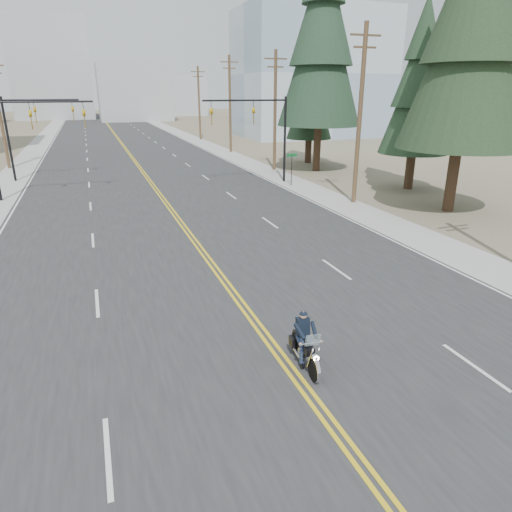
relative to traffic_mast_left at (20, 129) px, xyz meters
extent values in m
cube|color=#303033|center=(8.98, 38.00, -4.93)|extent=(20.00, 200.00, 0.01)
cube|color=#A5A5A0|center=(-2.52, 38.00, -4.93)|extent=(3.00, 200.00, 0.01)
cube|color=#A5A5A0|center=(20.48, 38.00, -4.93)|extent=(3.00, 200.00, 0.01)
cylinder|color=black|center=(1.48, 0.00, 1.76)|extent=(7.00, 0.14, 0.14)
imported|color=#BF8C0C|center=(0.78, 0.00, 1.11)|extent=(0.21, 0.26, 1.30)
imported|color=#BF8C0C|center=(4.28, 0.00, 1.11)|extent=(0.21, 0.26, 1.30)
cylinder|color=black|center=(19.98, 0.00, -1.44)|extent=(0.20, 0.20, 7.00)
cylinder|color=black|center=(16.48, 0.00, 1.76)|extent=(7.00, 0.14, 0.14)
imported|color=#BF8C0C|center=(17.18, 0.00, 1.11)|extent=(0.21, 0.26, 1.30)
imported|color=#BF8C0C|center=(13.68, 0.00, 1.11)|extent=(0.21, 0.26, 1.30)
cylinder|color=black|center=(-2.02, 8.00, -1.44)|extent=(0.20, 0.20, 7.00)
cylinder|color=black|center=(0.98, 8.00, 1.76)|extent=(6.00, 0.14, 0.14)
imported|color=#BF8C0C|center=(0.38, 8.00, 1.11)|extent=(0.21, 0.26, 1.30)
imported|color=#BF8C0C|center=(3.38, 8.00, 1.11)|extent=(0.21, 0.26, 1.30)
cylinder|color=black|center=(19.78, -2.00, -3.64)|extent=(0.06, 0.06, 2.60)
cube|color=#0C5926|center=(19.78, -2.00, -2.44)|extent=(0.90, 0.03, 0.25)
cylinder|color=brown|center=(21.48, -9.00, 0.81)|extent=(0.30, 0.30, 11.50)
cube|color=brown|center=(21.48, -9.00, 5.76)|extent=(2.20, 0.12, 0.12)
cube|color=brown|center=(21.48, -9.00, 5.06)|extent=(1.60, 0.12, 0.12)
cylinder|color=brown|center=(21.48, 6.00, 0.56)|extent=(0.30, 0.30, 11.00)
cube|color=brown|center=(21.48, 6.00, 5.26)|extent=(2.20, 0.12, 0.12)
cube|color=brown|center=(21.48, 6.00, 4.56)|extent=(1.60, 0.12, 0.12)
cylinder|color=brown|center=(21.48, 21.00, 0.81)|extent=(0.30, 0.30, 11.50)
cube|color=brown|center=(21.48, 21.00, 5.76)|extent=(2.20, 0.12, 0.12)
cube|color=brown|center=(21.48, 21.00, 5.06)|extent=(1.60, 0.12, 0.12)
cylinder|color=brown|center=(21.48, 38.00, 0.56)|extent=(0.30, 0.30, 11.00)
cube|color=brown|center=(21.48, 38.00, 5.26)|extent=(2.20, 0.12, 0.12)
cube|color=brown|center=(21.48, 38.00, 4.56)|extent=(1.60, 0.12, 0.12)
cylinder|color=brown|center=(-3.52, 16.00, 0.31)|extent=(0.30, 0.30, 10.50)
cube|color=#9EB5CC|center=(40.98, 38.00, 5.06)|extent=(24.00, 16.00, 20.00)
cube|color=#ADB2B7|center=(16.98, 93.00, 2.06)|extent=(18.00, 14.00, 14.00)
cube|color=#B7BCC6|center=(48.98, 78.00, 4.06)|extent=(16.00, 12.00, 18.00)
cube|color=#ADB2B7|center=(-3.02, 108.00, 8.06)|extent=(20.00, 15.00, 26.00)
cube|color=#B7BCC6|center=(33.98, 118.00, 1.06)|extent=(14.00, 14.00, 12.00)
cylinder|color=#382619|center=(26.06, -13.14, -2.93)|extent=(0.78, 0.78, 4.01)
cone|color=black|center=(26.06, -13.14, 5.09)|extent=(7.58, 7.58, 12.04)
cylinder|color=#382619|center=(28.15, -6.24, -3.53)|extent=(0.61, 0.61, 2.81)
cone|color=black|center=(28.15, -6.24, 2.09)|extent=(5.27, 5.27, 8.43)
cone|color=black|center=(28.15, -6.24, 4.48)|extent=(3.95, 3.95, 6.32)
cone|color=black|center=(28.15, -6.24, 6.87)|extent=(2.63, 2.63, 4.50)
cylinder|color=#382619|center=(25.17, 4.14, -2.79)|extent=(0.75, 0.75, 4.30)
cone|color=#18311D|center=(25.17, 4.14, 5.81)|extent=(7.74, 7.74, 12.90)
cone|color=#18311D|center=(25.17, 4.14, 9.46)|extent=(5.80, 5.80, 9.67)
cylinder|color=#382619|center=(26.75, 9.26, -3.65)|extent=(0.60, 0.60, 2.58)
cone|color=black|center=(26.75, 9.26, 1.51)|extent=(4.81, 4.81, 7.74)
cone|color=black|center=(26.75, 9.26, 3.70)|extent=(3.61, 3.61, 5.80)
cone|color=black|center=(26.75, 9.26, 5.90)|extent=(2.41, 2.41, 4.13)
camera|label=1|loc=(4.37, -36.36, 2.47)|focal=32.00mm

